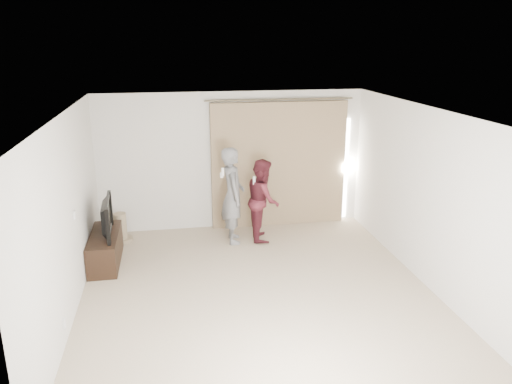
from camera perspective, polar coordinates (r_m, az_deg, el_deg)
floor at (r=7.37m, az=0.20°, el=-11.36°), size 5.50×5.50×0.00m
wall_back at (r=9.46m, az=-2.77°, el=3.57°), size 5.00×0.04×2.60m
wall_left at (r=6.88m, az=-20.77°, el=-2.81°), size 0.04×5.50×2.60m
ceiling at (r=6.54m, az=0.22°, el=9.10°), size 5.00×5.50×0.01m
curtain at (r=9.57m, az=2.73°, el=3.14°), size 2.80×0.11×2.46m
tv_console at (r=8.51m, az=-16.84°, el=-6.21°), size 0.45×1.29×0.50m
tv at (r=8.32m, az=-17.16°, el=-2.78°), size 0.19×1.02×0.59m
scratching_post at (r=9.33m, az=-15.19°, el=-4.22°), size 0.40×0.40×0.53m
person_man at (r=8.81m, az=-2.67°, el=-0.38°), size 0.41×0.63×1.73m
person_woman at (r=8.96m, az=0.81°, el=-0.87°), size 0.63×0.77×1.49m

